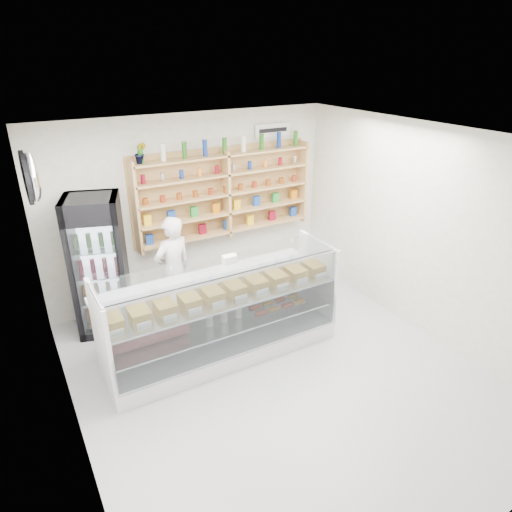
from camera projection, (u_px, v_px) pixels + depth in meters
room at (281, 271)px, 4.95m from camera, size 5.00×5.00×5.00m
display_counter at (222, 329)px, 5.79m from camera, size 2.96×0.88×1.29m
shop_worker at (173, 270)px, 6.35m from camera, size 0.65×0.51×1.58m
drinks_cooler at (100, 266)px, 6.09m from camera, size 0.86×0.85×1.91m
wall_shelving at (226, 193)px, 6.94m from camera, size 2.84×0.28×1.33m
potted_plant at (140, 153)px, 6.07m from camera, size 0.18×0.16×0.29m
security_mirror at (32, 177)px, 4.48m from camera, size 0.15×0.50×0.50m
wall_sign at (273, 130)px, 7.10m from camera, size 0.62×0.03×0.20m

